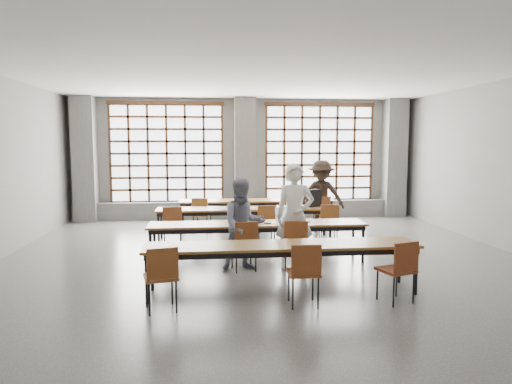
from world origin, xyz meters
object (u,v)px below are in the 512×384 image
at_px(chair_mid_left, 172,222).
at_px(student_male, 295,216).
at_px(chair_front_left, 245,241).
at_px(plastic_bag, 290,194).
at_px(desk_row_b, 245,211).
at_px(desk_row_a, 256,202).
at_px(red_pouch, 161,273).
at_px(chair_front_right, 295,240).
at_px(backpack, 314,198).
at_px(chair_near_left, 162,272).
at_px(chair_back_left, 201,212).
at_px(green_box, 254,220).
at_px(chair_near_right, 400,265).
at_px(student_female, 243,224).
at_px(chair_back_right, 322,210).
at_px(desk_row_c, 258,226).
at_px(chair_mid_centre, 266,221).
at_px(student_back, 321,195).
at_px(mouse, 308,221).
at_px(phone, 268,223).
at_px(chair_back_mid, 290,210).
at_px(laptop_back, 306,196).
at_px(desk_row_d, 282,248).
at_px(chair_near_mid, 304,268).
at_px(chair_mid_right, 329,219).
at_px(laptop_front, 286,218).

relative_size(chair_mid_left, student_male, 0.48).
bearing_deg(chair_front_left, plastic_bag, 69.80).
distance_m(desk_row_b, chair_front_left, 2.63).
height_order(desk_row_a, red_pouch, desk_row_a).
relative_size(chair_front_right, backpack, 2.20).
bearing_deg(chair_near_left, chair_back_left, 85.45).
xyz_separation_m(desk_row_a, green_box, (-0.38, -3.37, 0.11)).
distance_m(desk_row_b, red_pouch, 4.58).
height_order(chair_mid_left, backpack, backpack).
height_order(chair_mid_left, chair_near_right, same).
bearing_deg(student_female, chair_back_right, 47.95).
relative_size(desk_row_a, student_male, 2.17).
height_order(desk_row_a, desk_row_c, same).
bearing_deg(chair_back_right, chair_mid_centre, -137.66).
bearing_deg(student_male, backpack, 75.54).
bearing_deg(student_back, chair_back_left, -166.15).
xyz_separation_m(desk_row_a, mouse, (0.62, -3.47, 0.08)).
relative_size(chair_back_right, phone, 6.77).
distance_m(chair_back_mid, mouse, 2.85).
relative_size(chair_back_mid, student_male, 0.48).
distance_m(chair_front_right, plastic_bag, 4.19).
relative_size(chair_back_right, red_pouch, 4.40).
bearing_deg(chair_back_mid, laptop_back, 52.87).
distance_m(student_female, plastic_bag, 4.28).
xyz_separation_m(desk_row_a, chair_front_left, (-0.62, -4.07, -0.13)).
distance_m(chair_back_mid, plastic_bag, 0.77).
bearing_deg(desk_row_d, desk_row_c, 95.52).
height_order(desk_row_b, chair_near_left, chair_near_left).
bearing_deg(desk_row_d, phone, 89.80).
bearing_deg(backpack, phone, -142.93).
xyz_separation_m(desk_row_c, mouse, (0.95, -0.02, 0.08)).
relative_size(desk_row_a, chair_near_mid, 4.55).
xyz_separation_m(desk_row_b, chair_near_left, (-1.43, -4.42, -0.13)).
bearing_deg(chair_front_right, mouse, 59.47).
bearing_deg(desk_row_c, chair_back_mid, 68.49).
height_order(chair_front_right, laptop_back, laptop_back).
distance_m(desk_row_b, phone, 2.11).
xyz_separation_m(chair_front_right, red_pouch, (-2.12, -1.72, -0.04)).
relative_size(chair_back_mid, chair_mid_centre, 1.00).
xyz_separation_m(student_male, red_pouch, (-2.13, -1.85, -0.42)).
bearing_deg(plastic_bag, mouse, -94.57).
bearing_deg(desk_row_a, green_box, -96.46).
relative_size(chair_mid_centre, chair_near_mid, 1.00).
relative_size(chair_back_left, chair_mid_right, 1.00).
bearing_deg(desk_row_c, student_male, -39.81).
height_order(desk_row_c, student_female, student_female).
bearing_deg(chair_back_left, chair_mid_right, -27.42).
xyz_separation_m(desk_row_c, laptop_front, (0.54, 0.11, 0.13)).
relative_size(chair_back_right, mouse, 8.98).
bearing_deg(desk_row_a, laptop_front, -86.36).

